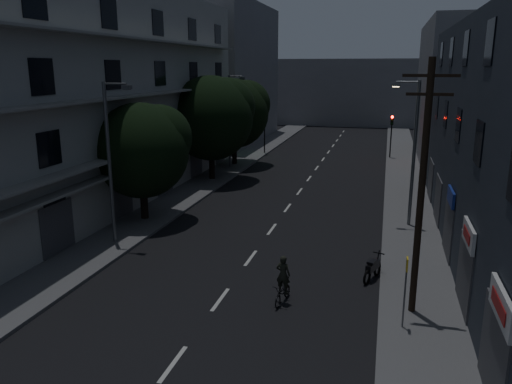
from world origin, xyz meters
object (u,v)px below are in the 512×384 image
at_px(utility_pole, 422,185).
at_px(bus_stop_sign, 406,280).
at_px(motorcycle, 372,269).
at_px(cyclist, 283,287).

relative_size(utility_pole, bus_stop_sign, 3.56).
bearing_deg(motorcycle, bus_stop_sign, -54.30).
bearing_deg(utility_pole, bus_stop_sign, -105.08).
xyz_separation_m(motorcycle, cyclist, (-3.25, -3.12, 0.19)).
bearing_deg(cyclist, bus_stop_sign, -4.23).
distance_m(utility_pole, bus_stop_sign, 3.28).
height_order(motorcycle, cyclist, cyclist).
distance_m(motorcycle, cyclist, 4.51).
xyz_separation_m(utility_pole, bus_stop_sign, (-0.36, -1.32, -2.98)).
distance_m(bus_stop_sign, motorcycle, 4.53).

